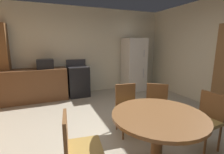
{
  "coord_description": "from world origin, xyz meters",
  "views": [
    {
      "loc": [
        -1.19,
        -2.25,
        1.59
      ],
      "look_at": [
        0.21,
        1.16,
        0.83
      ],
      "focal_mm": 26.02,
      "sensor_mm": 36.0,
      "label": 1
    }
  ],
  "objects_px": {
    "refrigerator": "(134,65)",
    "chair_north": "(128,105)",
    "chair_west": "(77,146)",
    "chair_northeast": "(157,105)",
    "dining_table": "(158,126)",
    "oven_range": "(78,81)",
    "microwave": "(45,64)",
    "chair_east": "(206,117)"
  },
  "relations": [
    {
      "from": "refrigerator",
      "to": "chair_north",
      "type": "relative_size",
      "value": 2.02
    },
    {
      "from": "chair_west",
      "to": "chair_north",
      "type": "bearing_deg",
      "value": 45.91
    },
    {
      "from": "refrigerator",
      "to": "chair_northeast",
      "type": "distance_m",
      "value": 2.78
    },
    {
      "from": "refrigerator",
      "to": "dining_table",
      "type": "height_order",
      "value": "refrigerator"
    },
    {
      "from": "oven_range",
      "to": "chair_west",
      "type": "height_order",
      "value": "oven_range"
    },
    {
      "from": "oven_range",
      "to": "microwave",
      "type": "bearing_deg",
      "value": -179.77
    },
    {
      "from": "chair_west",
      "to": "chair_east",
      "type": "xyz_separation_m",
      "value": [
        1.93,
        -0.03,
        0.0
      ]
    },
    {
      "from": "oven_range",
      "to": "chair_north",
      "type": "height_order",
      "value": "oven_range"
    },
    {
      "from": "microwave",
      "to": "chair_north",
      "type": "xyz_separation_m",
      "value": [
        1.32,
        -2.43,
        -0.53
      ]
    },
    {
      "from": "refrigerator",
      "to": "microwave",
      "type": "bearing_deg",
      "value": 178.97
    },
    {
      "from": "microwave",
      "to": "oven_range",
      "type": "bearing_deg",
      "value": 0.23
    },
    {
      "from": "chair_west",
      "to": "refrigerator",
      "type": "bearing_deg",
      "value": 59.16
    },
    {
      "from": "chair_east",
      "to": "chair_west",
      "type": "bearing_deg",
      "value": -6.21
    },
    {
      "from": "refrigerator",
      "to": "chair_east",
      "type": "height_order",
      "value": "refrigerator"
    },
    {
      "from": "oven_range",
      "to": "chair_west",
      "type": "relative_size",
      "value": 1.26
    },
    {
      "from": "oven_range",
      "to": "dining_table",
      "type": "relative_size",
      "value": 0.97
    },
    {
      "from": "chair_northeast",
      "to": "chair_east",
      "type": "height_order",
      "value": "same"
    },
    {
      "from": "refrigerator",
      "to": "chair_west",
      "type": "height_order",
      "value": "refrigerator"
    },
    {
      "from": "oven_range",
      "to": "dining_table",
      "type": "xyz_separation_m",
      "value": [
        0.33,
        -3.4,
        0.13
      ]
    },
    {
      "from": "chair_east",
      "to": "oven_range",
      "type": "bearing_deg",
      "value": -73.76
    },
    {
      "from": "oven_range",
      "to": "refrigerator",
      "type": "bearing_deg",
      "value": -1.62
    },
    {
      "from": "oven_range",
      "to": "refrigerator",
      "type": "height_order",
      "value": "refrigerator"
    },
    {
      "from": "dining_table",
      "to": "chair_northeast",
      "type": "xyz_separation_m",
      "value": [
        0.58,
        0.78,
        -0.1
      ]
    },
    {
      "from": "oven_range",
      "to": "chair_northeast",
      "type": "xyz_separation_m",
      "value": [
        0.91,
        -2.62,
        0.03
      ]
    },
    {
      "from": "microwave",
      "to": "chair_northeast",
      "type": "height_order",
      "value": "microwave"
    },
    {
      "from": "chair_west",
      "to": "chair_north",
      "type": "xyz_separation_m",
      "value": [
        1.05,
        0.84,
        0.0
      ]
    },
    {
      "from": "chair_northeast",
      "to": "microwave",
      "type": "bearing_deg",
      "value": -108.68
    },
    {
      "from": "oven_range",
      "to": "chair_north",
      "type": "distance_m",
      "value": 2.47
    },
    {
      "from": "chair_northeast",
      "to": "chair_east",
      "type": "distance_m",
      "value": 0.79
    },
    {
      "from": "refrigerator",
      "to": "chair_north",
      "type": "distance_m",
      "value": 2.83
    },
    {
      "from": "microwave",
      "to": "dining_table",
      "type": "height_order",
      "value": "microwave"
    },
    {
      "from": "dining_table",
      "to": "chair_west",
      "type": "height_order",
      "value": "chair_west"
    },
    {
      "from": "oven_range",
      "to": "chair_west",
      "type": "xyz_separation_m",
      "value": [
        -0.63,
        -3.28,
        0.03
      ]
    },
    {
      "from": "refrigerator",
      "to": "chair_north",
      "type": "height_order",
      "value": "refrigerator"
    },
    {
      "from": "refrigerator",
      "to": "chair_northeast",
      "type": "relative_size",
      "value": 2.02
    },
    {
      "from": "microwave",
      "to": "dining_table",
      "type": "distance_m",
      "value": 3.64
    },
    {
      "from": "dining_table",
      "to": "chair_west",
      "type": "xyz_separation_m",
      "value": [
        -0.96,
        0.12,
        -0.1
      ]
    },
    {
      "from": "microwave",
      "to": "chair_northeast",
      "type": "relative_size",
      "value": 0.51
    },
    {
      "from": "chair_north",
      "to": "microwave",
      "type": "bearing_deg",
      "value": -146.08
    },
    {
      "from": "microwave",
      "to": "dining_table",
      "type": "xyz_separation_m",
      "value": [
        1.23,
        -3.4,
        -0.43
      ]
    },
    {
      "from": "chair_northeast",
      "to": "chair_west",
      "type": "relative_size",
      "value": 1.0
    },
    {
      "from": "dining_table",
      "to": "chair_east",
      "type": "relative_size",
      "value": 1.3
    }
  ]
}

